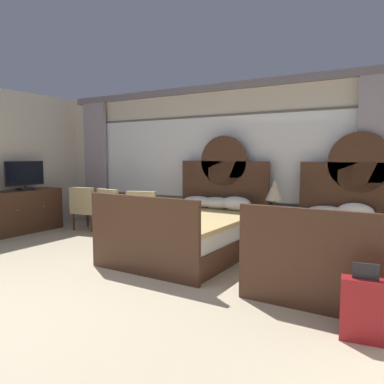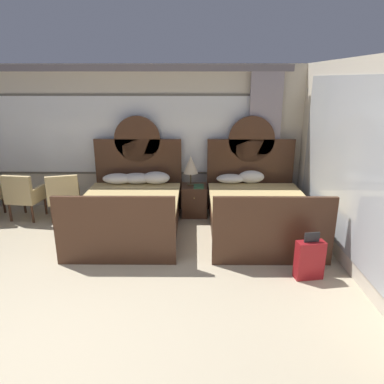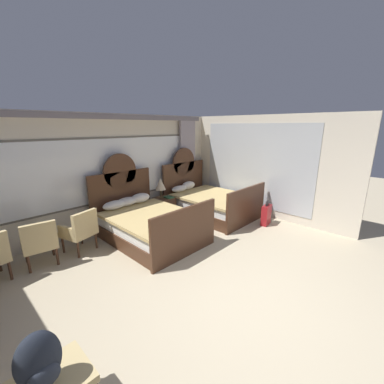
{
  "view_description": "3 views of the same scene",
  "coord_description": "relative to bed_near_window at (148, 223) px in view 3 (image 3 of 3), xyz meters",
  "views": [
    {
      "loc": [
        3.21,
        -1.82,
        1.47
      ],
      "look_at": [
        1.01,
        1.76,
        1.05
      ],
      "focal_mm": 34.74,
      "sensor_mm": 36.0,
      "label": 1
    },
    {
      "loc": [
        1.44,
        -2.73,
        2.43
      ],
      "look_at": [
        1.41,
        1.79,
        0.99
      ],
      "focal_mm": 33.26,
      "sensor_mm": 36.0,
      "label": 2
    },
    {
      "loc": [
        -2.61,
        -1.38,
        2.42
      ],
      "look_at": [
        0.95,
        2.02,
        1.09
      ],
      "focal_mm": 23.1,
      "sensor_mm": 36.0,
      "label": 3
    }
  ],
  "objects": [
    {
      "name": "ground_plane",
      "position": [
        -0.38,
        -2.81,
        -0.36
      ],
      "size": [
        24.0,
        24.0,
        0.0
      ],
      "primitive_type": "plane",
      "color": "#BCAD8E"
    },
    {
      "name": "table_lamp_on_nightstand",
      "position": [
        0.99,
        0.75,
        0.58
      ],
      "size": [
        0.27,
        0.27,
        0.54
      ],
      "color": "brown",
      "rests_on": "nightstand_between_beds"
    },
    {
      "name": "armchair_by_window_centre",
      "position": [
        -1.98,
        0.46,
        0.11
      ],
      "size": [
        0.6,
        0.6,
        0.85
      ],
      "color": "tan",
      "rests_on": "ground_plane"
    },
    {
      "name": "suitcase_on_floor",
      "position": [
        2.52,
        -1.51,
        -0.1
      ],
      "size": [
        0.37,
        0.2,
        0.63
      ],
      "color": "maroon",
      "rests_on": "ground_plane"
    },
    {
      "name": "wall_right_mirror",
      "position": [
        3.12,
        -1.08,
        0.99
      ],
      "size": [
        0.08,
        4.61,
        2.7
      ],
      "color": "beige",
      "rests_on": "ground_plane"
    },
    {
      "name": "bed_near_mirror",
      "position": [
        2.11,
        -0.02,
        -0.01
      ],
      "size": [
        1.63,
        2.25,
        1.8
      ],
      "color": "#472B1C",
      "rests_on": "ground_plane"
    },
    {
      "name": "bed_near_window",
      "position": [
        0.0,
        0.0,
        0.0
      ],
      "size": [
        1.63,
        2.25,
        1.8
      ],
      "color": "#472B1C",
      "rests_on": "ground_plane"
    },
    {
      "name": "wall_back_window",
      "position": [
        -0.38,
        1.21,
        1.04
      ],
      "size": [
        6.93,
        0.22,
        2.7
      ],
      "color": "beige",
      "rests_on": "ground_plane"
    },
    {
      "name": "armchair_by_window_left",
      "position": [
        -1.27,
        0.46,
        0.11
      ],
      "size": [
        0.66,
        0.66,
        0.85
      ],
      "color": "tan",
      "rests_on": "ground_plane"
    },
    {
      "name": "backpack_on_bench",
      "position": [
        -2.73,
        -2.38,
        0.37
      ],
      "size": [
        0.32,
        0.25,
        0.48
      ],
      "color": "#1E232D",
      "rests_on": "luggage_bench"
    },
    {
      "name": "book_on_nightstand",
      "position": [
        1.14,
        0.61,
        0.22
      ],
      "size": [
        0.18,
        0.26,
        0.03
      ],
      "color": "#285133",
      "rests_on": "nightstand_between_beds"
    },
    {
      "name": "nightstand_between_beds",
      "position": [
        1.06,
        0.7,
        -0.08
      ],
      "size": [
        0.46,
        0.48,
        0.57
      ],
      "color": "#472B1C",
      "rests_on": "ground_plane"
    }
  ]
}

